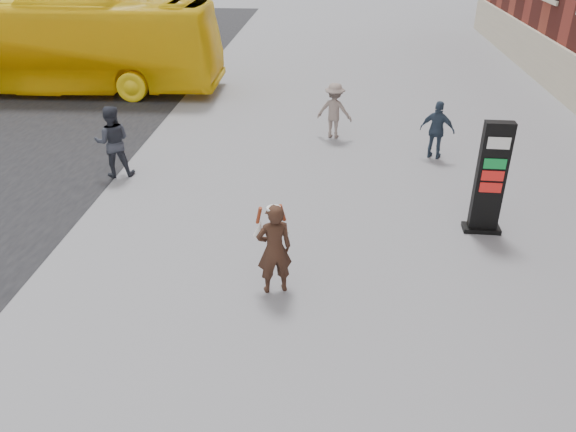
# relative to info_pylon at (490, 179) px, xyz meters

# --- Properties ---
(ground) EXTENTS (100.00, 100.00, 0.00)m
(ground) POSITION_rel_info_pylon_xyz_m (-4.20, -2.18, -1.27)
(ground) COLOR #9E9EA3
(info_pylon) EXTENTS (0.82, 0.43, 2.54)m
(info_pylon) POSITION_rel_info_pylon_xyz_m (0.00, 0.00, 0.00)
(info_pylon) COLOR black
(info_pylon) RESTS_ON ground
(woman) EXTENTS (0.82, 0.78, 1.81)m
(woman) POSITION_rel_info_pylon_xyz_m (-4.39, -2.62, -0.34)
(woman) COLOR black
(woman) RESTS_ON ground
(bus) EXTENTS (13.10, 3.35, 3.63)m
(bus) POSITION_rel_info_pylon_xyz_m (-14.41, 10.23, 0.55)
(bus) COLOR yellow
(bus) RESTS_ON road
(pedestrian_a) EXTENTS (1.10, 0.96, 1.93)m
(pedestrian_a) POSITION_rel_info_pylon_xyz_m (-9.19, 2.30, -0.30)
(pedestrian_a) COLOR #2E313B
(pedestrian_a) RESTS_ON ground
(pedestrian_b) EXTENTS (1.24, 0.91, 1.72)m
(pedestrian_b) POSITION_rel_info_pylon_xyz_m (-3.36, 5.74, -0.41)
(pedestrian_b) COLOR gray
(pedestrian_b) RESTS_ON ground
(pedestrian_c) EXTENTS (1.06, 0.74, 1.68)m
(pedestrian_c) POSITION_rel_info_pylon_xyz_m (-0.43, 4.26, -0.43)
(pedestrian_c) COLOR #2F3E50
(pedestrian_c) RESTS_ON ground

